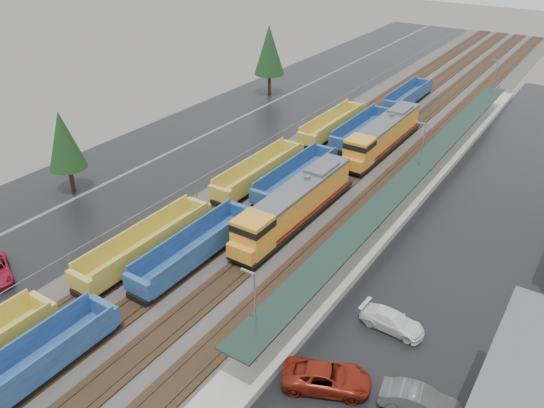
{
  "coord_description": "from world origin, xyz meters",
  "views": [
    {
      "loc": [
        24.53,
        -0.68,
        27.2
      ],
      "look_at": [
        -0.14,
        36.42,
        2.0
      ],
      "focal_mm": 35.0,
      "sensor_mm": 36.0,
      "label": 1
    }
  ],
  "objects_px": {
    "parked_car_east_e": "(420,402)",
    "locomotive_trail": "(382,136)",
    "locomotive_lead": "(293,206)",
    "well_string_yellow": "(147,245)",
    "well_string_blue": "(252,209)",
    "parked_car_east_c": "(392,321)",
    "parked_car_east_b": "(327,378)"
  },
  "relations": [
    {
      "from": "locomotive_trail",
      "to": "parked_car_east_e",
      "type": "xyz_separation_m",
      "value": [
        17.77,
        -35.09,
        -1.48
      ]
    },
    {
      "from": "locomotive_trail",
      "to": "well_string_yellow",
      "type": "xyz_separation_m",
      "value": [
        -8.0,
        -32.48,
        -1.06
      ]
    },
    {
      "from": "well_string_yellow",
      "to": "parked_car_east_e",
      "type": "xyz_separation_m",
      "value": [
        25.77,
        -2.61,
        -0.42
      ]
    },
    {
      "from": "parked_car_east_e",
      "to": "well_string_blue",
      "type": "bearing_deg",
      "value": 48.34
    },
    {
      "from": "locomotive_trail",
      "to": "parked_car_east_b",
      "type": "relative_size",
      "value": 3.28
    },
    {
      "from": "locomotive_lead",
      "to": "parked_car_east_e",
      "type": "bearing_deg",
      "value": -38.4
    },
    {
      "from": "locomotive_lead",
      "to": "well_string_yellow",
      "type": "height_order",
      "value": "locomotive_lead"
    },
    {
      "from": "parked_car_east_c",
      "to": "parked_car_east_e",
      "type": "bearing_deg",
      "value": -142.43
    },
    {
      "from": "locomotive_trail",
      "to": "well_string_yellow",
      "type": "relative_size",
      "value": 0.22
    },
    {
      "from": "locomotive_lead",
      "to": "parked_car_east_e",
      "type": "height_order",
      "value": "locomotive_lead"
    },
    {
      "from": "well_string_yellow",
      "to": "parked_car_east_b",
      "type": "xyz_separation_m",
      "value": [
        20.13,
        -4.09,
        -0.42
      ]
    },
    {
      "from": "parked_car_east_b",
      "to": "parked_car_east_c",
      "type": "height_order",
      "value": "parked_car_east_b"
    },
    {
      "from": "parked_car_east_b",
      "to": "parked_car_east_c",
      "type": "relative_size",
      "value": 1.19
    },
    {
      "from": "parked_car_east_b",
      "to": "well_string_blue",
      "type": "bearing_deg",
      "value": 24.27
    },
    {
      "from": "locomotive_lead",
      "to": "parked_car_east_b",
      "type": "xyz_separation_m",
      "value": [
        12.13,
        -15.57,
        -1.49
      ]
    },
    {
      "from": "parked_car_east_e",
      "to": "locomotive_lead",
      "type": "bearing_deg",
      "value": 40.57
    },
    {
      "from": "locomotive_lead",
      "to": "parked_car_east_e",
      "type": "distance_m",
      "value": 22.73
    },
    {
      "from": "locomotive_lead",
      "to": "parked_car_east_b",
      "type": "bearing_deg",
      "value": -52.08
    },
    {
      "from": "well_string_yellow",
      "to": "locomotive_lead",
      "type": "bearing_deg",
      "value": 55.12
    },
    {
      "from": "locomotive_lead",
      "to": "locomotive_trail",
      "type": "bearing_deg",
      "value": 90.0
    },
    {
      "from": "parked_car_east_c",
      "to": "well_string_yellow",
      "type": "bearing_deg",
      "value": 100.8
    },
    {
      "from": "parked_car_east_c",
      "to": "parked_car_east_e",
      "type": "distance_m",
      "value": 7.29
    },
    {
      "from": "well_string_blue",
      "to": "parked_car_east_b",
      "type": "xyz_separation_m",
      "value": [
        16.13,
        -14.38,
        -0.42
      ]
    },
    {
      "from": "locomotive_trail",
      "to": "parked_car_east_e",
      "type": "height_order",
      "value": "locomotive_trail"
    },
    {
      "from": "parked_car_east_c",
      "to": "locomotive_trail",
      "type": "bearing_deg",
      "value": 26.93
    },
    {
      "from": "parked_car_east_e",
      "to": "locomotive_trail",
      "type": "bearing_deg",
      "value": 15.84
    },
    {
      "from": "locomotive_lead",
      "to": "well_string_blue",
      "type": "distance_m",
      "value": 4.31
    },
    {
      "from": "locomotive_lead",
      "to": "parked_car_east_b",
      "type": "height_order",
      "value": "locomotive_lead"
    },
    {
      "from": "well_string_blue",
      "to": "parked_car_east_e",
      "type": "xyz_separation_m",
      "value": [
        21.77,
        -12.89,
        -0.41
      ]
    },
    {
      "from": "locomotive_lead",
      "to": "locomotive_trail",
      "type": "xyz_separation_m",
      "value": [
        0.0,
        21.0,
        0.0
      ]
    },
    {
      "from": "locomotive_lead",
      "to": "well_string_blue",
      "type": "relative_size",
      "value": 0.19
    },
    {
      "from": "well_string_yellow",
      "to": "well_string_blue",
      "type": "bearing_deg",
      "value": 68.74
    }
  ]
}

